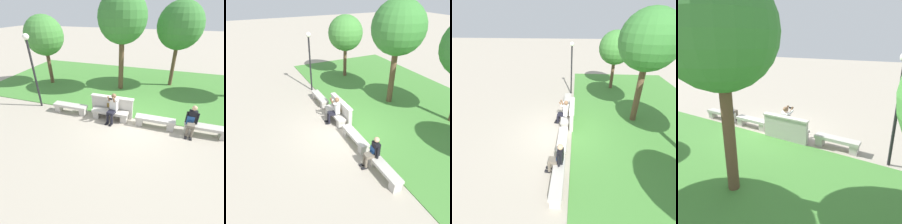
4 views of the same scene
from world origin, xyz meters
TOP-DOWN VIEW (x-y plane):
  - ground_plane at (0.00, 0.00)m, footprint 80.00×80.00m
  - grass_strip at (0.00, 4.38)m, footprint 19.82×8.00m
  - bench_main at (-3.06, 0.00)m, footprint 1.69×0.40m
  - bench_near at (-1.02, 0.00)m, footprint 1.69×0.40m
  - bench_mid at (1.02, 0.00)m, footprint 1.69×0.40m
  - bench_far at (3.06, 0.00)m, footprint 1.69×0.40m
  - backrest_wall_with_plaque at (-1.02, 0.34)m, footprint 2.02×0.24m
  - person_photographer at (-0.87, -0.08)m, footprint 0.52×0.77m
  - person_distant at (2.43, -0.07)m, footprint 0.48×0.69m
  - backpack at (2.39, 0.02)m, footprint 0.28×0.24m
  - tree_left_background at (-1.48, 3.66)m, footprint 2.69×2.69m
  - tree_far_back at (-6.25, 3.22)m, footprint 2.34×2.34m
  - lamp_post at (-4.91, 0.16)m, footprint 0.28×0.28m

SIDE VIEW (x-z plane):
  - ground_plane at x=0.00m, z-range 0.00..0.00m
  - grass_strip at x=0.00m, z-range 0.00..0.03m
  - bench_main at x=-3.06m, z-range 0.07..0.52m
  - bench_near at x=-1.02m, z-range 0.07..0.52m
  - bench_mid at x=1.02m, z-range 0.07..0.52m
  - bench_far at x=3.06m, z-range 0.07..0.52m
  - backrest_wall_with_plaque at x=-1.02m, z-range 0.01..1.02m
  - backpack at x=2.39m, z-range 0.41..0.84m
  - person_distant at x=2.43m, z-range 0.04..1.30m
  - person_photographer at x=-0.87m, z-range 0.08..1.40m
  - lamp_post at x=-4.91m, z-range 0.57..4.14m
  - tree_far_back at x=-6.25m, z-range 0.91..5.12m
  - tree_left_background at x=-1.48m, z-range 1.32..6.72m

